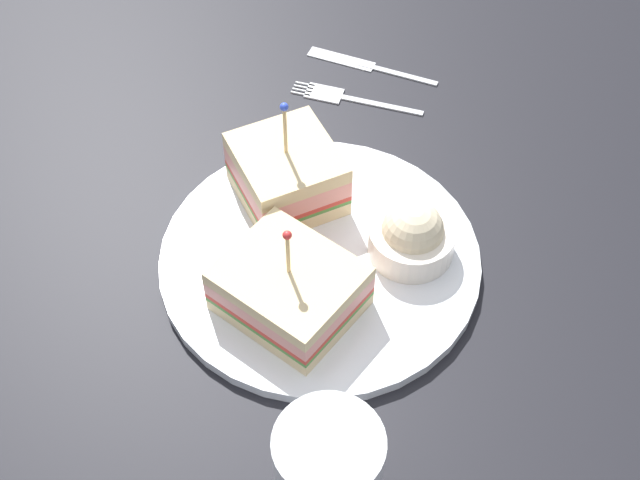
{
  "coord_description": "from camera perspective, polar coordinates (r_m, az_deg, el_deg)",
  "views": [
    {
      "loc": [
        26.94,
        34.92,
        57.93
      ],
      "look_at": [
        0.0,
        0.0,
        3.04
      ],
      "focal_mm": 48.97,
      "sensor_mm": 36.0,
      "label": 1
    }
  ],
  "objects": [
    {
      "name": "fork",
      "position": [
        0.87,
        1.43,
        9.37
      ],
      "size": [
        8.56,
        11.42,
        0.35
      ],
      "color": "silver",
      "rests_on": "ground_plane"
    },
    {
      "name": "knife",
      "position": [
        0.9,
        2.88,
        11.39
      ],
      "size": [
        7.85,
        12.41,
        0.35
      ],
      "color": "silver",
      "rests_on": "ground_plane"
    },
    {
      "name": "ground_plane",
      "position": [
        0.74,
        -0.0,
        -1.97
      ],
      "size": [
        112.27,
        112.27,
        2.0
      ],
      "primitive_type": "cube",
      "color": "black"
    },
    {
      "name": "coleslaw_bowl",
      "position": [
        0.71,
        6.03,
        0.29
      ],
      "size": [
        7.1,
        7.1,
        5.11
      ],
      "color": "silver",
      "rests_on": "plate"
    },
    {
      "name": "plate",
      "position": [
        0.72,
        -0.0,
        -1.25
      ],
      "size": [
        26.56,
        26.56,
        1.04
      ],
      "primitive_type": "cylinder",
      "color": "white",
      "rests_on": "ground_plane"
    },
    {
      "name": "sandwich_half_front",
      "position": [
        0.67,
        -2.0,
        -3.18
      ],
      "size": [
        10.74,
        11.77,
        9.14
      ],
      "color": "beige",
      "rests_on": "plate"
    },
    {
      "name": "sandwich_half_back",
      "position": [
        0.74,
        -2.17,
        4.34
      ],
      "size": [
        9.73,
        10.12,
        10.7
      ],
      "color": "beige",
      "rests_on": "plate"
    }
  ]
}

